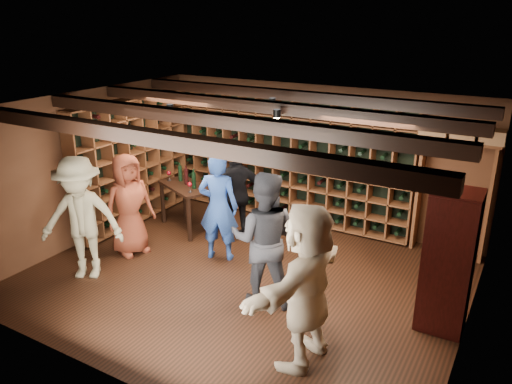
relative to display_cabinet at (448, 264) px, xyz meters
The scene contains 13 objects.
ground 2.85m from the display_cabinet, behind, with size 6.00×6.00×0.00m, color black.
room_shell 3.14m from the display_cabinet, behind, with size 6.00×6.00×6.00m.
wine_rack_back 3.89m from the display_cabinet, 146.67° to the left, with size 4.65×0.30×2.20m.
wine_rack_left 5.59m from the display_cabinet, behind, with size 0.30×2.65×2.20m.
crate_shelf 2.26m from the display_cabinet, 98.20° to the left, with size 1.20×0.32×2.07m.
display_cabinet is the anchor object (origin of this frame).
man_blue_shirt 3.39m from the display_cabinet, behind, with size 0.62×0.41×1.71m, color navy.
man_grey_suit 2.24m from the display_cabinet, 164.93° to the right, with size 0.88×0.69×1.82m, color black.
guest_red_floral 4.73m from the display_cabinet, behind, with size 0.80×0.52×1.64m, color maroon.
guest_woman_black 3.60m from the display_cabinet, 166.01° to the left, with size 0.96×0.40×1.64m, color black.
guest_khaki 4.92m from the display_cabinet, 164.86° to the right, with size 1.18×0.68×1.82m, color #82785A.
guest_beige 1.85m from the display_cabinet, 130.30° to the right, with size 1.73×0.55×1.87m, color tan.
tasting_table 4.59m from the display_cabinet, 169.79° to the left, with size 1.21×0.94×1.10m.
Camera 1 is at (3.38, -5.49, 3.66)m, focal length 35.00 mm.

